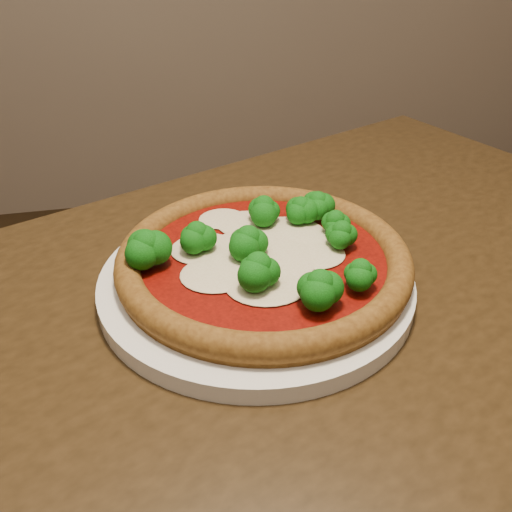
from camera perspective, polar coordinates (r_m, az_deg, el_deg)
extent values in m
cube|color=black|center=(0.54, 2.39, -9.80)|extent=(1.31, 1.10, 0.04)
cylinder|color=black|center=(1.22, 12.16, -5.31)|extent=(0.06, 0.06, 0.71)
cylinder|color=silver|center=(0.58, 0.00, -2.58)|extent=(0.32, 0.32, 0.02)
cylinder|color=brown|center=(0.58, 0.76, -0.74)|extent=(0.29, 0.29, 0.01)
torus|color=brown|center=(0.58, 0.76, -0.17)|extent=(0.30, 0.30, 0.03)
cylinder|color=#730B05|center=(0.58, 0.76, -0.12)|extent=(0.25, 0.25, 0.00)
ellipsoid|color=beige|center=(0.59, 0.44, 0.81)|extent=(0.10, 0.09, 0.01)
ellipsoid|color=beige|center=(0.60, 6.88, 1.63)|extent=(0.05, 0.04, 0.00)
ellipsoid|color=beige|center=(0.63, -0.98, 3.28)|extent=(0.07, 0.06, 0.01)
ellipsoid|color=beige|center=(0.53, 1.14, -2.73)|extent=(0.08, 0.07, 0.01)
ellipsoid|color=beige|center=(0.55, -3.94, -1.79)|extent=(0.07, 0.06, 0.01)
ellipsoid|color=beige|center=(0.58, 5.92, 0.19)|extent=(0.06, 0.06, 0.00)
ellipsoid|color=beige|center=(0.59, -5.21, 0.76)|extent=(0.07, 0.06, 0.01)
ellipsoid|color=beige|center=(0.64, -3.41, 3.76)|extent=(0.05, 0.05, 0.00)
ellipsoid|color=beige|center=(0.61, 3.08, 2.22)|extent=(0.08, 0.08, 0.01)
ellipsoid|color=beige|center=(0.57, 0.54, -0.19)|extent=(0.12, 0.10, 0.01)
ellipsoid|color=#127413|center=(0.52, 0.24, -1.19)|extent=(0.04, 0.04, 0.04)
ellipsoid|color=#127413|center=(0.58, 8.56, 2.35)|extent=(0.04, 0.04, 0.03)
ellipsoid|color=#127413|center=(0.64, 6.20, 5.29)|extent=(0.04, 0.04, 0.03)
ellipsoid|color=#127413|center=(0.60, 7.95, 3.47)|extent=(0.04, 0.04, 0.03)
ellipsoid|color=#127413|center=(0.50, 6.42, -2.98)|extent=(0.04, 0.04, 0.04)
ellipsoid|color=#127413|center=(0.62, 0.79, 4.81)|extent=(0.04, 0.04, 0.03)
ellipsoid|color=#127413|center=(0.62, 4.51, 4.79)|extent=(0.04, 0.04, 0.03)
ellipsoid|color=#127413|center=(0.53, 10.39, -1.55)|extent=(0.04, 0.04, 0.03)
ellipsoid|color=#127413|center=(0.56, -10.87, 0.98)|extent=(0.05, 0.05, 0.04)
ellipsoid|color=#127413|center=(0.57, -5.90, 2.14)|extent=(0.04, 0.04, 0.03)
ellipsoid|color=#127413|center=(0.56, -0.80, 1.61)|extent=(0.04, 0.04, 0.04)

